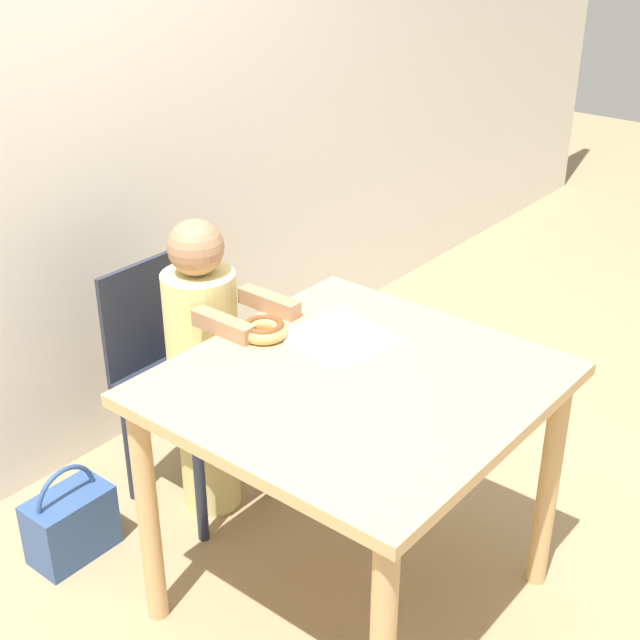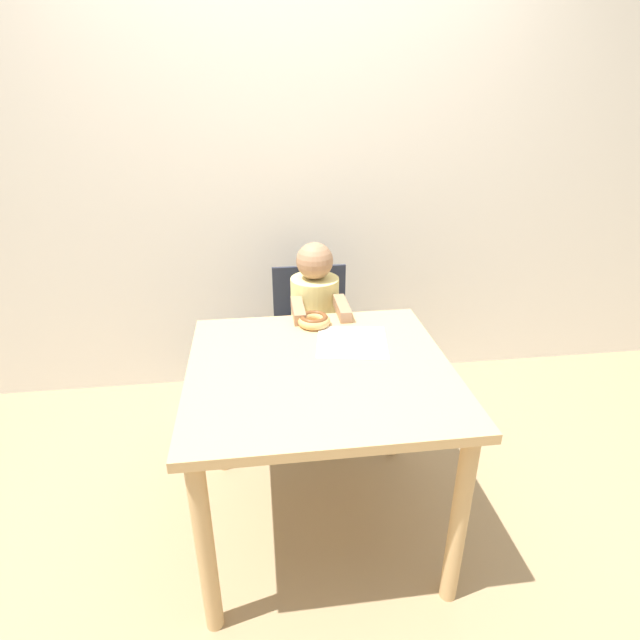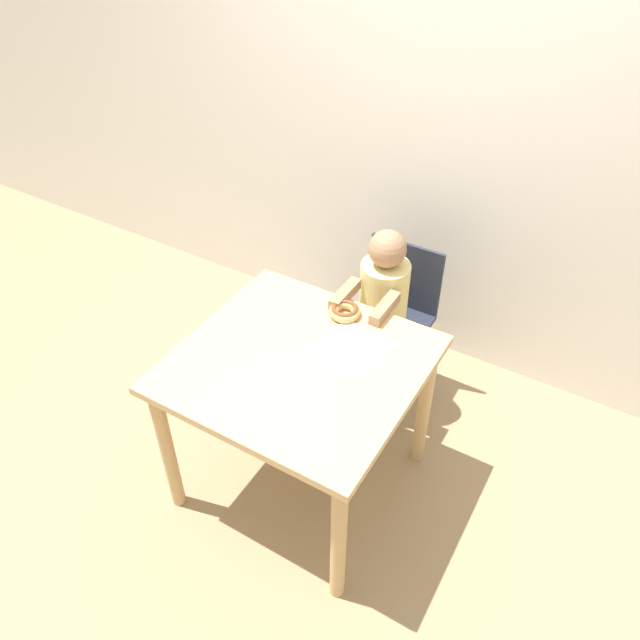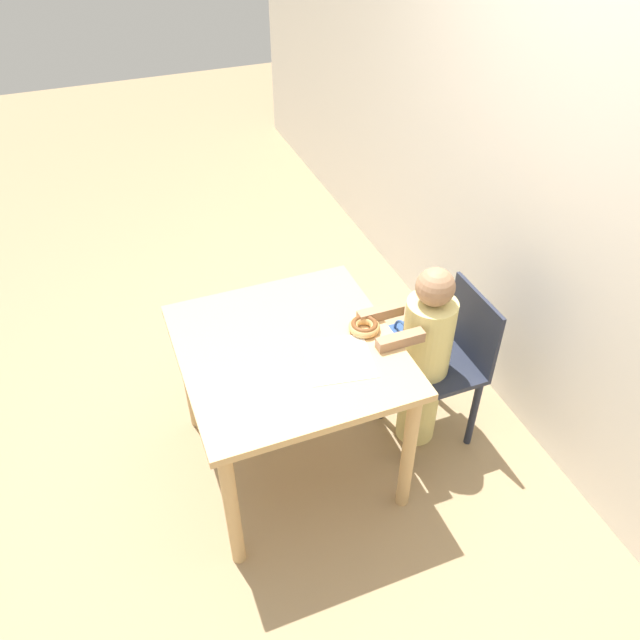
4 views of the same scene
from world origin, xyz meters
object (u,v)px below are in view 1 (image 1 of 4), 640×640
Objects in this scene: child_figure at (205,369)px; donut at (264,329)px; chair at (182,378)px; handbag at (71,523)px.

child_figure is 7.52× the size of donut.
chair is 6.09× the size of donut.
child_figure is 0.40m from donut.
chair is 2.54× the size of handbag.
donut is (-0.04, -0.41, 0.33)m from chair.
child_figure reaches higher than donut.
donut is at bearing -47.22° from handbag.
chair is at bearing 84.36° from donut.
handbag is at bearing 174.58° from chair.
donut is at bearing -97.72° from child_figure.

